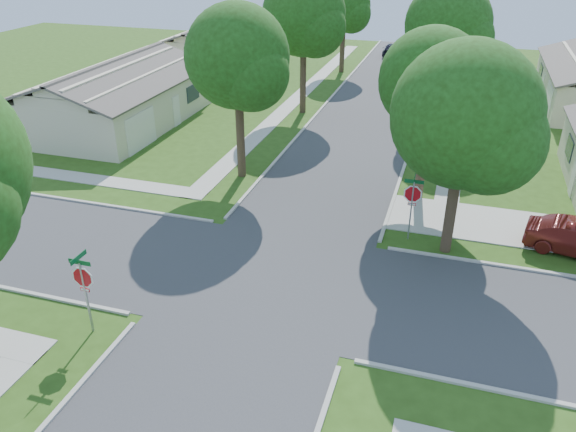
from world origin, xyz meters
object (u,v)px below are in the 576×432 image
at_px(tree_w_near, 238,61).
at_px(car_curb_east, 400,81).
at_px(stop_sign_sw, 83,281).
at_px(car_curb_west, 393,50).
at_px(tree_ne_corner, 466,122).
at_px(tree_w_mid, 305,18).
at_px(house_nw_near, 117,101).
at_px(tree_e_mid, 448,29).
at_px(tree_e_far, 456,7).
at_px(tree_w_far, 345,9).
at_px(house_nw_far, 219,52).
at_px(stop_sign_ne, 413,197).
at_px(tree_e_near, 432,86).

relative_size(tree_w_near, car_curb_east, 2.06).
xyz_separation_m(stop_sign_sw, car_curb_east, (5.90, 33.73, -1.29)).
bearing_deg(car_curb_west, stop_sign_sw, 86.63).
distance_m(stop_sign_sw, tree_ne_corner, 14.64).
bearing_deg(tree_w_mid, house_nw_near, -152.10).
xyz_separation_m(tree_e_mid, tree_e_far, (-0.00, 13.00, -0.27)).
bearing_deg(stop_sign_sw, car_curb_east, 80.08).
distance_m(tree_w_mid, tree_w_far, 13.04).
bearing_deg(tree_e_far, car_curb_west, 125.07).
bearing_deg(tree_e_mid, car_curb_east, 113.90).
bearing_deg(house_nw_far, tree_w_far, 10.05).
bearing_deg(tree_ne_corner, car_curb_east, 101.74).
bearing_deg(car_curb_west, house_nw_far, 36.22).
height_order(tree_w_mid, tree_w_far, tree_w_mid).
bearing_deg(tree_w_mid, tree_w_near, -90.02).
xyz_separation_m(tree_w_near, tree_ne_corner, (11.00, -4.80, -0.52)).
bearing_deg(stop_sign_ne, stop_sign_sw, -135.00).
bearing_deg(tree_ne_corner, car_curb_west, 101.17).
xyz_separation_m(house_nw_near, house_nw_far, (0.00, 17.00, 0.00)).
height_order(tree_w_far, car_curb_west, tree_w_far).
height_order(tree_e_near, tree_w_mid, tree_w_mid).
bearing_deg(car_curb_west, tree_e_mid, 106.38).
distance_m(stop_sign_sw, car_curb_west, 47.34).
height_order(tree_e_mid, car_curb_east, tree_e_mid).
distance_m(tree_e_near, tree_e_mid, 12.02).
bearing_deg(tree_e_far, house_nw_far, -174.47).
bearing_deg(house_nw_far, tree_e_far, 5.53).
bearing_deg(tree_w_far, tree_e_near, -69.39).
height_order(tree_w_near, car_curb_east, tree_w_near).
height_order(tree_e_mid, tree_w_far, tree_e_mid).
bearing_deg(tree_e_mid, tree_e_far, 90.02).
bearing_deg(car_curb_west, tree_e_near, 100.95).
distance_m(tree_e_near, tree_ne_corner, 5.06).
distance_m(tree_e_near, car_curb_east, 20.92).
xyz_separation_m(tree_e_near, car_curb_east, (-3.55, 20.03, -4.90)).
xyz_separation_m(tree_w_mid, car_curb_east, (5.84, 8.03, -5.75)).
relative_size(tree_ne_corner, car_curb_east, 1.99).
height_order(house_nw_near, car_curb_east, house_nw_near).
bearing_deg(tree_ne_corner, stop_sign_sw, -141.16).
relative_size(stop_sign_sw, car_curb_west, 0.72).
bearing_deg(stop_sign_sw, car_curb_west, 85.76).
bearing_deg(tree_e_near, house_nw_far, 132.06).
relative_size(tree_e_near, tree_w_mid, 0.87).
xyz_separation_m(tree_e_mid, house_nw_far, (-20.75, 10.99, -4.74)).
relative_size(tree_e_mid, tree_w_near, 1.03).
xyz_separation_m(tree_e_mid, car_curb_east, (-3.56, 8.03, -5.51)).
bearing_deg(tree_w_mid, tree_e_mid, -0.00).
distance_m(tree_w_near, car_curb_east, 21.54).
bearing_deg(tree_w_near, stop_sign_sw, -90.23).
bearing_deg(tree_w_near, tree_w_mid, 89.98).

